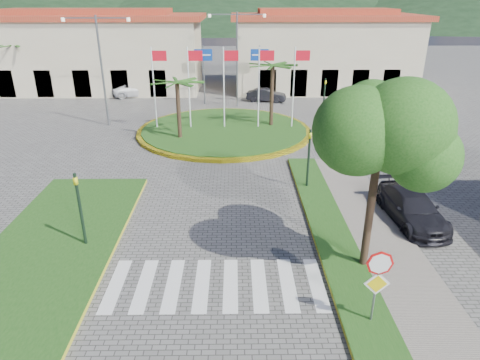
{
  "coord_description": "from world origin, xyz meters",
  "views": [
    {
      "loc": [
        0.78,
        -8.23,
        9.28
      ],
      "look_at": [
        0.98,
        8.0,
        2.24
      ],
      "focal_mm": 32.0,
      "sensor_mm": 36.0,
      "label": 1
    }
  ],
  "objects_px": {
    "car_dark_a": "(148,87)",
    "roundabout_island": "(224,130)",
    "deciduous_tree": "(381,133)",
    "car_dark_b": "(266,95)",
    "car_side_right": "(412,208)",
    "white_van": "(137,89)",
    "stop_sign": "(378,276)"
  },
  "relations": [
    {
      "from": "deciduous_tree",
      "to": "car_dark_a",
      "type": "distance_m",
      "value": 33.55
    },
    {
      "from": "white_van",
      "to": "car_dark_a",
      "type": "bearing_deg",
      "value": -67.98
    },
    {
      "from": "white_van",
      "to": "car_dark_b",
      "type": "relative_size",
      "value": 1.34
    },
    {
      "from": "stop_sign",
      "to": "deciduous_tree",
      "type": "xyz_separation_m",
      "value": [
        0.6,
        3.04,
        3.38
      ]
    },
    {
      "from": "car_dark_a",
      "to": "roundabout_island",
      "type": "bearing_deg",
      "value": -137.39
    },
    {
      "from": "stop_sign",
      "to": "car_dark_b",
      "type": "relative_size",
      "value": 0.72
    },
    {
      "from": "deciduous_tree",
      "to": "car_dark_b",
      "type": "distance_m",
      "value": 27.38
    },
    {
      "from": "roundabout_island",
      "to": "car_dark_a",
      "type": "xyz_separation_m",
      "value": [
        -8.0,
        13.38,
        0.5
      ]
    },
    {
      "from": "white_van",
      "to": "car_side_right",
      "type": "height_order",
      "value": "white_van"
    },
    {
      "from": "car_side_right",
      "to": "white_van",
      "type": "bearing_deg",
      "value": 119.62
    },
    {
      "from": "roundabout_island",
      "to": "deciduous_tree",
      "type": "bearing_deg",
      "value": -72.09
    },
    {
      "from": "white_van",
      "to": "car_side_right",
      "type": "xyz_separation_m",
      "value": [
        17.46,
        -26.06,
        -0.0
      ]
    },
    {
      "from": "roundabout_island",
      "to": "car_dark_a",
      "type": "distance_m",
      "value": 15.6
    },
    {
      "from": "car_dark_b",
      "to": "stop_sign",
      "type": "bearing_deg",
      "value": -165.57
    },
    {
      "from": "car_dark_a",
      "to": "car_dark_b",
      "type": "distance_m",
      "value": 12.26
    },
    {
      "from": "roundabout_island",
      "to": "car_dark_b",
      "type": "height_order",
      "value": "roundabout_island"
    },
    {
      "from": "roundabout_island",
      "to": "car_dark_b",
      "type": "bearing_deg",
      "value": 69.29
    },
    {
      "from": "stop_sign",
      "to": "car_side_right",
      "type": "height_order",
      "value": "stop_sign"
    },
    {
      "from": "deciduous_tree",
      "to": "roundabout_island",
      "type": "bearing_deg",
      "value": 107.91
    },
    {
      "from": "stop_sign",
      "to": "white_van",
      "type": "height_order",
      "value": "stop_sign"
    },
    {
      "from": "deciduous_tree",
      "to": "white_van",
      "type": "relative_size",
      "value": 1.39
    },
    {
      "from": "deciduous_tree",
      "to": "car_dark_b",
      "type": "xyz_separation_m",
      "value": [
        -1.74,
        26.94,
        -4.57
      ]
    },
    {
      "from": "deciduous_tree",
      "to": "stop_sign",
      "type": "bearing_deg",
      "value": -101.18
    },
    {
      "from": "stop_sign",
      "to": "car_side_right",
      "type": "relative_size",
      "value": 0.57
    },
    {
      "from": "car_dark_a",
      "to": "car_side_right",
      "type": "distance_m",
      "value": 31.62
    },
    {
      "from": "roundabout_island",
      "to": "car_dark_b",
      "type": "relative_size",
      "value": 3.46
    },
    {
      "from": "roundabout_island",
      "to": "deciduous_tree",
      "type": "distance_m",
      "value": 18.55
    },
    {
      "from": "deciduous_tree",
      "to": "white_van",
      "type": "height_order",
      "value": "deciduous_tree"
    },
    {
      "from": "roundabout_island",
      "to": "stop_sign",
      "type": "height_order",
      "value": "roundabout_island"
    },
    {
      "from": "stop_sign",
      "to": "white_van",
      "type": "distance_m",
      "value": 35.37
    },
    {
      "from": "roundabout_island",
      "to": "car_side_right",
      "type": "relative_size",
      "value": 2.72
    },
    {
      "from": "stop_sign",
      "to": "roundabout_island",
      "type": "bearing_deg",
      "value": 103.73
    }
  ]
}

